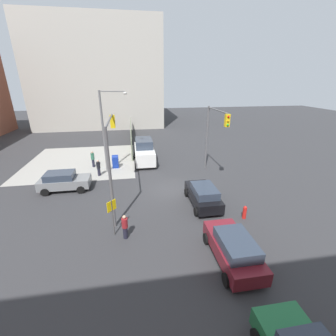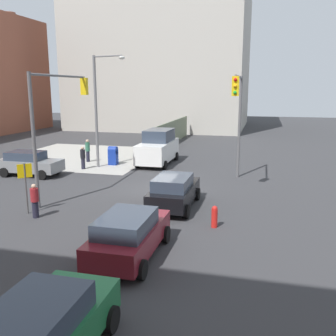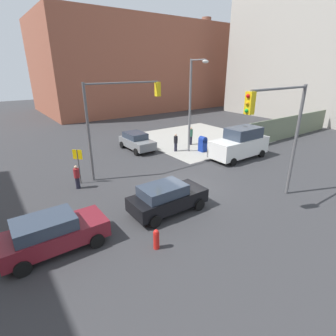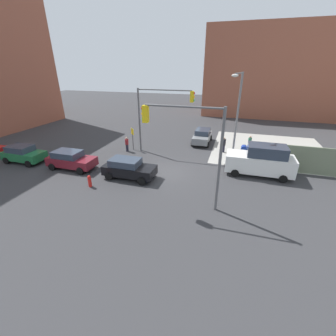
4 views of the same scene
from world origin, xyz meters
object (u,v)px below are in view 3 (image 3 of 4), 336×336
sedan_maroon (53,233)px  traffic_signal_se_corner (280,124)px  hatchback_black (167,198)px  pedestrian_crossing (77,177)px  van_white_delivery (240,143)px  smokestack (204,63)px  fire_hydrant (156,239)px  pedestrian_waiting (191,136)px  mailbox_blue (203,143)px  hatchback_gray (137,141)px  pedestrian_walking_north (176,142)px  traffic_signal_nw_corner (118,110)px  street_lamp_corner (192,100)px

sedan_maroon → traffic_signal_se_corner: bearing=-13.9°
hatchback_black → pedestrian_crossing: (-2.98, 5.73, -0.03)m
van_white_delivery → traffic_signal_se_corner: bearing=-127.6°
smokestack → fire_hydrant: size_ratio=17.32×
traffic_signal_se_corner → pedestrian_waiting: bearing=70.8°
mailbox_blue → hatchback_gray: (-4.69, 4.05, 0.08)m
traffic_signal_se_corner → pedestrian_walking_north: bearing=82.0°
fire_hydrant → smokestack: bearing=44.9°
smokestack → pedestrian_walking_north: size_ratio=9.89×
pedestrian_walking_north → sedan_maroon: bearing=104.5°
van_white_delivery → pedestrian_walking_north: 5.76m
fire_hydrant → hatchback_gray: 14.77m
traffic_signal_nw_corner → pedestrian_walking_north: (6.47, 2.00, -3.80)m
sedan_maroon → pedestrian_crossing: size_ratio=2.71×
sedan_maroon → pedestrian_waiting: bearing=30.7°
mailbox_blue → pedestrian_walking_north: 2.50m
hatchback_gray → pedestrian_crossing: hatchback_gray is taller
fire_hydrant → van_white_delivery: size_ratio=0.17×
traffic_signal_se_corner → hatchback_gray: traffic_signal_se_corner is taller
van_white_delivery → pedestrian_waiting: van_white_delivery is taller
van_white_delivery → pedestrian_crossing: van_white_delivery is taller
street_lamp_corner → hatchback_gray: bearing=134.9°
smokestack → hatchback_gray: (-27.86, -20.95, -7.30)m
smokestack → traffic_signal_nw_corner: bearing=-141.1°
smokestack → sedan_maroon: smokestack is taller
smokestack → fire_hydrant: smokestack is taller
street_lamp_corner → mailbox_blue: bearing=-22.1°
pedestrian_waiting → traffic_signal_nw_corner: bearing=-76.2°
hatchback_gray → hatchback_black: size_ratio=0.97×
mailbox_blue → pedestrian_waiting: 2.48m
van_white_delivery → fire_hydrant: bearing=-154.4°
pedestrian_walking_north → traffic_signal_se_corner: bearing=153.7°
traffic_signal_nw_corner → fire_hydrant: bearing=-107.4°
sedan_maroon → van_white_delivery: (16.09, 3.52, 0.44)m
traffic_signal_se_corner → street_lamp_corner: size_ratio=0.81×
pedestrian_crossing → traffic_signal_nw_corner: bearing=-131.2°
smokestack → pedestrian_walking_north: 35.19m
pedestrian_waiting → street_lamp_corner: bearing=-44.8°
sedan_maroon → pedestrian_walking_north: size_ratio=2.59×
street_lamp_corner → fire_hydrant: (-10.11, -9.64, -4.22)m
smokestack → hatchback_black: size_ratio=3.84×
traffic_signal_se_corner → street_lamp_corner: 10.24m
fire_hydrant → pedestrian_crossing: (-0.80, 8.00, 0.33)m
hatchback_black → pedestrian_waiting: 13.40m
street_lamp_corner → mailbox_blue: 4.11m
traffic_signal_nw_corner → pedestrian_waiting: size_ratio=3.65×
mailbox_blue → traffic_signal_se_corner: bearing=-110.5°
pedestrian_waiting → mailbox_blue: bearing=-18.0°
fire_hydrant → traffic_signal_se_corner: bearing=-2.2°
pedestrian_crossing → smokestack: bearing=-105.7°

